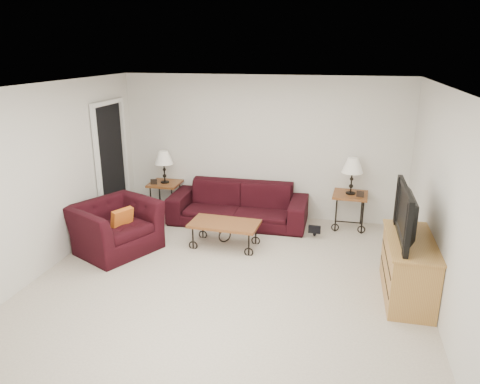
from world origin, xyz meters
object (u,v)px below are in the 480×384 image
lamp_right (352,176)px  coffee_table (225,234)px  side_table_right (349,211)px  television (413,214)px  side_table_left (166,198)px  lamp_left (164,167)px  backpack (315,225)px  tv_stand (408,268)px  sofa (238,204)px  armchair (115,227)px

lamp_right → coffee_table: 2.32m
side_table_right → television: television is taller
side_table_left → lamp_left: 0.59m
side_table_right → lamp_right: bearing=0.0°
lamp_right → backpack: (-0.53, -0.49, -0.72)m
lamp_right → tv_stand: 2.27m
side_table_left → lamp_right: (3.29, 0.00, 0.62)m
side_table_right → sofa: bearing=-174.5°
television → sofa: bearing=-127.1°
coffee_table → armchair: bearing=-162.8°
sofa → television: 3.27m
television → backpack: 2.19m
lamp_right → backpack: size_ratio=1.57×
armchair → side_table_left: bearing=22.3°
side_table_left → lamp_right: bearing=0.0°
side_table_right → tv_stand: tv_stand is taller
lamp_left → television: size_ratio=0.53×
lamp_right → television: 2.21m
tv_stand → backpack: 2.02m
tv_stand → backpack: bearing=127.0°
armchair → backpack: (2.89, 1.18, -0.18)m
lamp_left → coffee_table: lamp_left is taller
coffee_table → tv_stand: tv_stand is taller
sofa → side_table_right: size_ratio=3.87×
lamp_left → tv_stand: (3.97, -2.10, -0.51)m
sofa → lamp_right: 1.97m
lamp_left → armchair: (-0.13, -1.67, -0.51)m
side_table_right → television: bearing=-72.5°
side_table_left → sofa: bearing=-7.3°
sofa → tv_stand: tv_stand is taller
armchair → television: size_ratio=1.02×
side_table_left → side_table_right: 3.29m
coffee_table → armchair: armchair is taller
armchair → side_table_right: bearing=-37.1°
armchair → lamp_right: bearing=-37.1°
sofa → coffee_table: size_ratio=2.26×
lamp_left → coffee_table: bearing=-39.7°
lamp_left → lamp_right: lamp_right is taller
armchair → television: bearing=-69.1°
lamp_right → backpack: lamp_right is taller
television → backpack: television is taller
sofa → television: television is taller
side_table_right → coffee_table: (-1.86, -1.19, -0.11)m
lamp_left → tv_stand: bearing=-27.9°
sofa → side_table_right: sofa is taller
side_table_left → tv_stand: size_ratio=0.47×
side_table_right → backpack: size_ratio=1.57×
side_table_right → lamp_right: (0.00, 0.00, 0.61)m
backpack → coffee_table: bearing=-168.1°
lamp_left → backpack: size_ratio=1.52×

